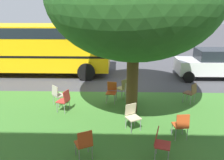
{
  "coord_description": "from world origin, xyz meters",
  "views": [
    {
      "loc": [
        -0.12,
        10.5,
        4.01
      ],
      "look_at": [
        0.11,
        1.73,
        1.11
      ],
      "focal_mm": 37.02,
      "sensor_mm": 36.0,
      "label": 1
    }
  ],
  "objects_px": {
    "chair_4": "(181,124)",
    "chair_9": "(64,99)",
    "chair_8": "(123,87)",
    "chair_2": "(191,92)",
    "chair_7": "(160,142)",
    "chair_3": "(130,91)",
    "chair_0": "(84,142)",
    "chair_6": "(132,115)",
    "parked_car": "(211,64)",
    "chair_5": "(57,94)",
    "chair_1": "(112,90)",
    "school_bus": "(20,44)"
  },
  "relations": [
    {
      "from": "chair_2",
      "to": "chair_7",
      "type": "bearing_deg",
      "value": 62.68
    },
    {
      "from": "chair_5",
      "to": "chair_6",
      "type": "height_order",
      "value": "same"
    },
    {
      "from": "chair_0",
      "to": "chair_7",
      "type": "height_order",
      "value": "same"
    },
    {
      "from": "chair_8",
      "to": "chair_9",
      "type": "relative_size",
      "value": 1.0
    },
    {
      "from": "chair_0",
      "to": "chair_3",
      "type": "xyz_separation_m",
      "value": [
        -1.38,
        -3.86,
        0.0
      ]
    },
    {
      "from": "chair_4",
      "to": "chair_6",
      "type": "height_order",
      "value": "same"
    },
    {
      "from": "chair_3",
      "to": "chair_4",
      "type": "xyz_separation_m",
      "value": [
        -1.45,
        2.81,
        0.0
      ]
    },
    {
      "from": "chair_3",
      "to": "chair_4",
      "type": "relative_size",
      "value": 1.0
    },
    {
      "from": "chair_9",
      "to": "school_bus",
      "type": "height_order",
      "value": "school_bus"
    },
    {
      "from": "chair_3",
      "to": "chair_8",
      "type": "height_order",
      "value": "same"
    },
    {
      "from": "chair_5",
      "to": "chair_0",
      "type": "bearing_deg",
      "value": 114.77
    },
    {
      "from": "chair_2",
      "to": "chair_6",
      "type": "height_order",
      "value": "same"
    },
    {
      "from": "chair_0",
      "to": "chair_1",
      "type": "relative_size",
      "value": 1.0
    },
    {
      "from": "chair_3",
      "to": "parked_car",
      "type": "xyz_separation_m",
      "value": [
        -4.72,
        -3.56,
        0.32
      ]
    },
    {
      "from": "chair_2",
      "to": "chair_5",
      "type": "xyz_separation_m",
      "value": [
        5.54,
        0.4,
        0.0
      ]
    },
    {
      "from": "chair_1",
      "to": "chair_7",
      "type": "height_order",
      "value": "same"
    },
    {
      "from": "chair_7",
      "to": "chair_9",
      "type": "bearing_deg",
      "value": -41.18
    },
    {
      "from": "chair_0",
      "to": "chair_6",
      "type": "xyz_separation_m",
      "value": [
        -1.37,
        -1.63,
        0.0
      ]
    },
    {
      "from": "chair_5",
      "to": "chair_6",
      "type": "distance_m",
      "value": 3.45
    },
    {
      "from": "chair_4",
      "to": "chair_6",
      "type": "relative_size",
      "value": 1.0
    },
    {
      "from": "chair_6",
      "to": "chair_7",
      "type": "bearing_deg",
      "value": 112.91
    },
    {
      "from": "chair_2",
      "to": "chair_8",
      "type": "height_order",
      "value": "same"
    },
    {
      "from": "chair_1",
      "to": "chair_7",
      "type": "distance_m",
      "value": 4.05
    },
    {
      "from": "chair_1",
      "to": "chair_4",
      "type": "relative_size",
      "value": 1.0
    },
    {
      "from": "parked_car",
      "to": "chair_2",
      "type": "bearing_deg",
      "value": 59.15
    },
    {
      "from": "chair_2",
      "to": "chair_3",
      "type": "relative_size",
      "value": 1.0
    },
    {
      "from": "chair_6",
      "to": "school_bus",
      "type": "bearing_deg",
      "value": -45.88
    },
    {
      "from": "chair_5",
      "to": "chair_8",
      "type": "height_order",
      "value": "same"
    },
    {
      "from": "chair_6",
      "to": "chair_8",
      "type": "xyz_separation_m",
      "value": [
        0.24,
        -2.7,
        0.0
      ]
    },
    {
      "from": "parked_car",
      "to": "chair_3",
      "type": "bearing_deg",
      "value": 36.98
    },
    {
      "from": "chair_0",
      "to": "chair_2",
      "type": "distance_m",
      "value": 5.51
    },
    {
      "from": "chair_0",
      "to": "school_bus",
      "type": "height_order",
      "value": "school_bus"
    },
    {
      "from": "chair_7",
      "to": "parked_car",
      "type": "height_order",
      "value": "parked_car"
    },
    {
      "from": "chair_6",
      "to": "chair_8",
      "type": "distance_m",
      "value": 2.71
    },
    {
      "from": "chair_3",
      "to": "chair_5",
      "type": "height_order",
      "value": "same"
    },
    {
      "from": "chair_4",
      "to": "chair_9",
      "type": "bearing_deg",
      "value": -24.4
    },
    {
      "from": "chair_6",
      "to": "chair_7",
      "type": "distance_m",
      "value": 1.69
    },
    {
      "from": "chair_3",
      "to": "chair_9",
      "type": "distance_m",
      "value": 2.74
    },
    {
      "from": "chair_4",
      "to": "chair_0",
      "type": "bearing_deg",
      "value": 20.34
    },
    {
      "from": "chair_0",
      "to": "parked_car",
      "type": "height_order",
      "value": "parked_car"
    },
    {
      "from": "chair_1",
      "to": "chair_9",
      "type": "relative_size",
      "value": 1.0
    },
    {
      "from": "chair_0",
      "to": "chair_9",
      "type": "xyz_separation_m",
      "value": [
        1.17,
        -2.86,
        0.0
      ]
    },
    {
      "from": "chair_2",
      "to": "school_bus",
      "type": "relative_size",
      "value": 0.08
    },
    {
      "from": "chair_3",
      "to": "chair_5",
      "type": "bearing_deg",
      "value": 8.32
    },
    {
      "from": "chair_3",
      "to": "chair_7",
      "type": "distance_m",
      "value": 3.84
    },
    {
      "from": "chair_0",
      "to": "chair_7",
      "type": "bearing_deg",
      "value": -177.97
    },
    {
      "from": "chair_1",
      "to": "chair_8",
      "type": "height_order",
      "value": "same"
    },
    {
      "from": "chair_7",
      "to": "chair_1",
      "type": "bearing_deg",
      "value": -69.73
    },
    {
      "from": "chair_8",
      "to": "chair_5",
      "type": "bearing_deg",
      "value": 18.5
    },
    {
      "from": "chair_4",
      "to": "parked_car",
      "type": "bearing_deg",
      "value": -117.23
    }
  ]
}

